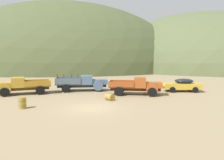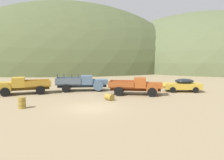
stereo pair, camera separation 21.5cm
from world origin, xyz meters
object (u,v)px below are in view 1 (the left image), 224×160
object	(u,v)px
car_faded_yellow	(181,85)
oil_drum_spare	(22,103)
oil_drum_tipped	(110,97)
truck_chalk_blue	(85,83)
truck_mustard	(19,86)
truck_oxide_orange	(139,86)

from	to	relation	value
car_faded_yellow	oil_drum_spare	world-z (taller)	car_faded_yellow
oil_drum_tipped	oil_drum_spare	distance (m)	7.68
truck_chalk_blue	oil_drum_spare	size ratio (longest dim) A/B	7.08
truck_mustard	oil_drum_spare	size ratio (longest dim) A/B	6.77
truck_mustard	car_faded_yellow	size ratio (longest dim) A/B	1.33
truck_mustard	oil_drum_tipped	bearing A→B (deg)	140.77
truck_chalk_blue	oil_drum_tipped	bearing A→B (deg)	-69.73
truck_oxide_orange	oil_drum_tipped	distance (m)	4.48
truck_mustard	car_faded_yellow	xyz separation A→B (m)	(18.58, 1.77, -0.17)
truck_oxide_orange	oil_drum_tipped	size ratio (longest dim) A/B	5.70
truck_chalk_blue	car_faded_yellow	bearing A→B (deg)	-9.66
truck_mustard	truck_chalk_blue	world-z (taller)	truck_chalk_blue
truck_oxide_orange	car_faded_yellow	size ratio (longest dim) A/B	1.30
truck_chalk_blue	truck_oxide_orange	bearing A→B (deg)	-31.57
car_faded_yellow	oil_drum_spare	size ratio (longest dim) A/B	5.09
car_faded_yellow	oil_drum_tipped	size ratio (longest dim) A/B	4.40
truck_mustard	oil_drum_tipped	distance (m)	10.63
truck_mustard	oil_drum_spare	xyz separation A→B (m)	(3.06, -6.73, -0.54)
car_faded_yellow	truck_oxide_orange	bearing A→B (deg)	25.82
truck_mustard	car_faded_yellow	world-z (taller)	truck_mustard
truck_mustard	car_faded_yellow	bearing A→B (deg)	165.42
truck_oxide_orange	oil_drum_spare	size ratio (longest dim) A/B	6.59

